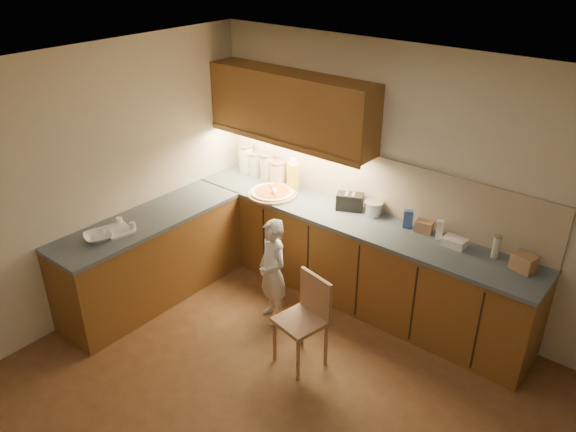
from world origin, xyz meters
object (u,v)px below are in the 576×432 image
object	(u,v)px
child	(272,272)
toaster	(350,202)
pizza_on_board	(272,193)
wooden_chair	(306,314)
oil_jug	(293,176)

from	to	relation	value
child	toaster	xyz separation A→B (m)	(0.23, 0.95, 0.46)
child	toaster	bearing A→B (deg)	99.31
pizza_on_board	wooden_chair	world-z (taller)	pizza_on_board
pizza_on_board	oil_jug	bearing A→B (deg)	69.84
child	oil_jug	bearing A→B (deg)	141.12
pizza_on_board	wooden_chair	distance (m)	1.62
toaster	pizza_on_board	bearing A→B (deg)	170.97
pizza_on_board	oil_jug	xyz separation A→B (m)	(0.09, 0.24, 0.14)
pizza_on_board	child	distance (m)	1.02
toaster	wooden_chair	bearing A→B (deg)	-97.33
wooden_chair	oil_jug	xyz separation A→B (m)	(-1.12, 1.21, 0.60)
pizza_on_board	wooden_chair	bearing A→B (deg)	-38.72
wooden_chair	pizza_on_board	bearing A→B (deg)	152.96
pizza_on_board	child	xyz separation A→B (m)	(0.60, -0.71, -0.40)
wooden_chair	child	bearing A→B (deg)	168.64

